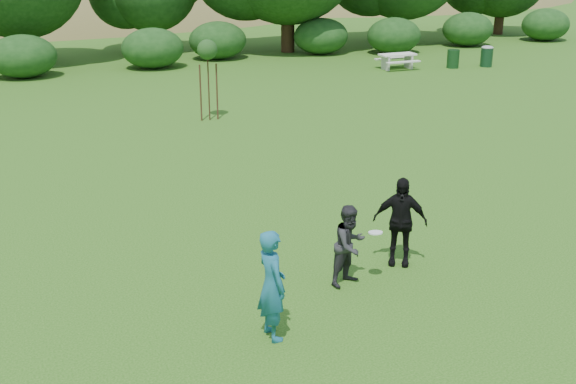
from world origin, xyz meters
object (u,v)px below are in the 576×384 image
(trash_can_near, at_px, (453,59))
(trash_can_lidded, at_px, (487,56))
(sapling, at_px, (207,52))
(picnic_table, at_px, (397,59))
(player_teal, at_px, (272,285))
(player_black, at_px, (400,221))
(player_grey, at_px, (350,245))

(trash_can_near, relative_size, trash_can_lidded, 0.86)
(sapling, distance_m, picnic_table, 13.42)
(player_teal, xyz_separation_m, player_black, (3.34, 1.69, -0.03))
(player_grey, distance_m, trash_can_near, 24.73)
(player_grey, relative_size, picnic_table, 0.87)
(player_grey, height_order, trash_can_near, player_grey)
(player_grey, bearing_deg, player_teal, -171.26)
(player_black, distance_m, trash_can_lidded, 24.47)
(player_teal, distance_m, trash_can_near, 27.00)
(player_black, height_order, sapling, sapling)
(player_grey, bearing_deg, sapling, 62.05)
(player_grey, bearing_deg, picnic_table, 34.66)
(player_teal, relative_size, player_grey, 1.20)
(player_grey, height_order, player_black, player_black)
(trash_can_near, height_order, trash_can_lidded, trash_can_lidded)
(player_grey, bearing_deg, trash_can_near, 28.34)
(picnic_table, height_order, trash_can_lidded, trash_can_lidded)
(trash_can_near, bearing_deg, player_grey, -128.44)
(trash_can_near, distance_m, trash_can_lidded, 1.81)
(sapling, height_order, trash_can_lidded, sapling)
(trash_can_near, relative_size, picnic_table, 0.50)
(trash_can_lidded, bearing_deg, player_black, -130.37)
(player_black, distance_m, sapling, 13.11)
(player_teal, bearing_deg, trash_can_near, -44.67)
(player_black, bearing_deg, trash_can_near, 86.09)
(trash_can_near, xyz_separation_m, trash_can_lidded, (1.78, -0.30, 0.09))
(player_teal, bearing_deg, sapling, -16.60)
(player_teal, height_order, trash_can_near, player_teal)
(player_teal, bearing_deg, trash_can_lidded, -47.87)
(player_black, bearing_deg, sapling, 123.54)
(sapling, bearing_deg, trash_can_lidded, 19.30)
(sapling, height_order, picnic_table, sapling)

